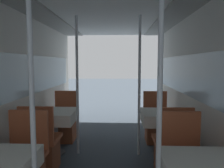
{
  "coord_description": "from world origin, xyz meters",
  "views": [
    {
      "loc": [
        0.19,
        -1.0,
        1.48
      ],
      "look_at": [
        0.04,
        2.89,
        1.11
      ],
      "focal_mm": 35.0,
      "sensor_mm": 36.0,
      "label": 1
    }
  ],
  "objects_px": {
    "support_pole_right_1": "(139,87)",
    "dining_table_left_1": "(55,117)",
    "chair_left_near_1": "(42,150)",
    "dining_table_right_1": "(163,118)",
    "chair_right_near_1": "(171,152)",
    "support_pole_left_1": "(77,86)",
    "support_pole_left_0": "(32,110)",
    "chair_left_far_1": "(65,125)",
    "support_pole_right_0": "(159,111)",
    "chair_right_far_1": "(156,126)"
  },
  "relations": [
    {
      "from": "support_pole_left_0",
      "to": "support_pole_right_1",
      "type": "height_order",
      "value": "same"
    },
    {
      "from": "chair_right_near_1",
      "to": "support_pole_right_1",
      "type": "distance_m",
      "value": 1.09
    },
    {
      "from": "dining_table_left_1",
      "to": "support_pole_right_1",
      "type": "relative_size",
      "value": 0.32
    },
    {
      "from": "chair_left_near_1",
      "to": "support_pole_right_0",
      "type": "bearing_deg",
      "value": -40.86
    },
    {
      "from": "chair_right_near_1",
      "to": "chair_right_far_1",
      "type": "xyz_separation_m",
      "value": [
        0.0,
        1.21,
        0.0
      ]
    },
    {
      "from": "chair_right_far_1",
      "to": "dining_table_right_1",
      "type": "bearing_deg",
      "value": 90.0
    },
    {
      "from": "chair_left_far_1",
      "to": "support_pole_right_0",
      "type": "xyz_separation_m",
      "value": [
        1.37,
        -2.39,
        0.82
      ]
    },
    {
      "from": "dining_table_right_1",
      "to": "chair_right_near_1",
      "type": "bearing_deg",
      "value": -90.0
    },
    {
      "from": "dining_table_left_1",
      "to": "support_pole_left_1",
      "type": "relative_size",
      "value": 0.32
    },
    {
      "from": "dining_table_left_1",
      "to": "support_pole_right_0",
      "type": "xyz_separation_m",
      "value": [
        1.37,
        -1.79,
        0.51
      ]
    },
    {
      "from": "support_pole_right_0",
      "to": "chair_left_far_1",
      "type": "bearing_deg",
      "value": 119.72
    },
    {
      "from": "chair_left_far_1",
      "to": "support_pole_left_1",
      "type": "xyz_separation_m",
      "value": [
        0.38,
        -0.61,
        0.82
      ]
    },
    {
      "from": "chair_left_near_1",
      "to": "support_pole_right_0",
      "type": "distance_m",
      "value": 1.98
    },
    {
      "from": "support_pole_left_0",
      "to": "support_pole_right_0",
      "type": "bearing_deg",
      "value": 0.0
    },
    {
      "from": "chair_left_far_1",
      "to": "chair_right_far_1",
      "type": "height_order",
      "value": "same"
    },
    {
      "from": "chair_left_near_1",
      "to": "dining_table_right_1",
      "type": "distance_m",
      "value": 1.87
    },
    {
      "from": "dining_table_right_1",
      "to": "support_pole_right_1",
      "type": "bearing_deg",
      "value": 180.0
    },
    {
      "from": "chair_left_far_1",
      "to": "chair_right_near_1",
      "type": "xyz_separation_m",
      "value": [
        1.74,
        -1.21,
        0.0
      ]
    },
    {
      "from": "chair_left_near_1",
      "to": "support_pole_right_0",
      "type": "height_order",
      "value": "support_pole_right_0"
    },
    {
      "from": "support_pole_left_1",
      "to": "support_pole_right_1",
      "type": "xyz_separation_m",
      "value": [
        0.99,
        0.0,
        0.0
      ]
    },
    {
      "from": "support_pole_left_1",
      "to": "dining_table_right_1",
      "type": "bearing_deg",
      "value": 0.0
    },
    {
      "from": "chair_right_near_1",
      "to": "support_pole_right_0",
      "type": "bearing_deg",
      "value": -107.72
    },
    {
      "from": "dining_table_left_1",
      "to": "chair_right_near_1",
      "type": "bearing_deg",
      "value": -19.16
    },
    {
      "from": "support_pole_left_1",
      "to": "support_pole_right_0",
      "type": "xyz_separation_m",
      "value": [
        0.99,
        -1.79,
        0.0
      ]
    },
    {
      "from": "chair_left_far_1",
      "to": "support_pole_right_0",
      "type": "relative_size",
      "value": 0.42
    },
    {
      "from": "support_pole_right_0",
      "to": "chair_right_far_1",
      "type": "xyz_separation_m",
      "value": [
        0.38,
        2.39,
        -0.82
      ]
    },
    {
      "from": "chair_left_far_1",
      "to": "support_pole_left_1",
      "type": "bearing_deg",
      "value": 121.94
    },
    {
      "from": "chair_left_near_1",
      "to": "chair_right_near_1",
      "type": "relative_size",
      "value": 1.0
    },
    {
      "from": "support_pole_left_0",
      "to": "support_pole_right_1",
      "type": "relative_size",
      "value": 1.0
    },
    {
      "from": "chair_left_far_1",
      "to": "support_pole_left_1",
      "type": "distance_m",
      "value": 1.09
    },
    {
      "from": "dining_table_left_1",
      "to": "chair_right_near_1",
      "type": "relative_size",
      "value": 0.76
    },
    {
      "from": "dining_table_left_1",
      "to": "support_pole_left_1",
      "type": "distance_m",
      "value": 0.63
    },
    {
      "from": "chair_left_far_1",
      "to": "chair_right_near_1",
      "type": "height_order",
      "value": "same"
    },
    {
      "from": "chair_left_near_1",
      "to": "dining_table_right_1",
      "type": "xyz_separation_m",
      "value": [
        1.74,
        0.61,
        0.31
      ]
    },
    {
      "from": "support_pole_left_1",
      "to": "support_pole_right_1",
      "type": "relative_size",
      "value": 1.0
    },
    {
      "from": "chair_left_far_1",
      "to": "dining_table_left_1",
      "type": "bearing_deg",
      "value": 90.0
    },
    {
      "from": "dining_table_left_1",
      "to": "support_pole_left_1",
      "type": "height_order",
      "value": "support_pole_left_1"
    },
    {
      "from": "support_pole_left_0",
      "to": "dining_table_left_1",
      "type": "distance_m",
      "value": 1.9
    },
    {
      "from": "chair_left_near_1",
      "to": "chair_right_far_1",
      "type": "relative_size",
      "value": 1.0
    },
    {
      "from": "dining_table_right_1",
      "to": "chair_left_far_1",
      "type": "bearing_deg",
      "value": 160.84
    },
    {
      "from": "chair_left_near_1",
      "to": "chair_left_far_1",
      "type": "xyz_separation_m",
      "value": [
        0.0,
        1.21,
        0.0
      ]
    },
    {
      "from": "dining_table_left_1",
      "to": "support_pole_right_0",
      "type": "height_order",
      "value": "support_pole_right_0"
    },
    {
      "from": "support_pole_right_1",
      "to": "dining_table_left_1",
      "type": "bearing_deg",
      "value": 180.0
    },
    {
      "from": "support_pole_left_0",
      "to": "dining_table_left_1",
      "type": "bearing_deg",
      "value": 101.93
    },
    {
      "from": "dining_table_right_1",
      "to": "chair_right_near_1",
      "type": "height_order",
      "value": "chair_right_near_1"
    },
    {
      "from": "support_pole_left_0",
      "to": "chair_right_far_1",
      "type": "xyz_separation_m",
      "value": [
        1.37,
        2.39,
        -0.82
      ]
    },
    {
      "from": "chair_left_near_1",
      "to": "chair_right_near_1",
      "type": "distance_m",
      "value": 1.74
    },
    {
      "from": "dining_table_left_1",
      "to": "dining_table_right_1",
      "type": "bearing_deg",
      "value": 0.0
    },
    {
      "from": "chair_right_near_1",
      "to": "chair_right_far_1",
      "type": "distance_m",
      "value": 1.21
    },
    {
      "from": "chair_right_far_1",
      "to": "chair_right_near_1",
      "type": "bearing_deg",
      "value": 90.0
    }
  ]
}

